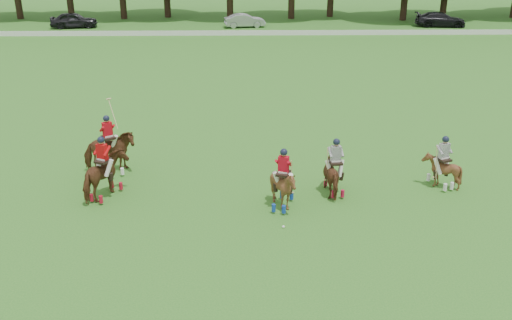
{
  "coord_description": "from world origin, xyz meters",
  "views": [
    {
      "loc": [
        1.53,
        -15.23,
        9.4
      ],
      "look_at": [
        1.92,
        4.2,
        1.4
      ],
      "focal_mm": 40.0,
      "sensor_mm": 36.0,
      "label": 1
    }
  ],
  "objects_px": {
    "car_mid": "(245,21)",
    "polo_ball": "(283,227)",
    "car_left": "(74,20)",
    "polo_red_b": "(110,152)",
    "polo_red_c": "(283,187)",
    "car_right": "(440,19)",
    "polo_red_a": "(105,176)",
    "polo_stripe_b": "(442,169)",
    "polo_stripe_a": "(335,174)"
  },
  "relations": [
    {
      "from": "car_mid",
      "to": "polo_ball",
      "type": "bearing_deg",
      "value": 172.83
    },
    {
      "from": "car_left",
      "to": "polo_ball",
      "type": "xyz_separation_m",
      "value": [
        18.18,
        -40.92,
        -0.72
      ]
    },
    {
      "from": "polo_red_b",
      "to": "polo_red_c",
      "type": "distance_m",
      "value": 7.59
    },
    {
      "from": "car_right",
      "to": "polo_red_b",
      "type": "bearing_deg",
      "value": 151.11
    },
    {
      "from": "car_right",
      "to": "polo_red_b",
      "type": "relative_size",
      "value": 1.64
    },
    {
      "from": "car_right",
      "to": "polo_ball",
      "type": "bearing_deg",
      "value": 161.78
    },
    {
      "from": "car_right",
      "to": "polo_red_a",
      "type": "height_order",
      "value": "polo_red_a"
    },
    {
      "from": "car_mid",
      "to": "polo_ball",
      "type": "distance_m",
      "value": 40.94
    },
    {
      "from": "car_right",
      "to": "polo_red_b",
      "type": "xyz_separation_m",
      "value": [
        -25.14,
        -36.11,
        0.18
      ]
    },
    {
      "from": "car_mid",
      "to": "polo_red_c",
      "type": "relative_size",
      "value": 1.78
    },
    {
      "from": "polo_red_b",
      "to": "polo_red_c",
      "type": "xyz_separation_m",
      "value": [
        6.85,
        -3.28,
        -0.09
      ]
    },
    {
      "from": "car_right",
      "to": "polo_ball",
      "type": "distance_m",
      "value": 44.85
    },
    {
      "from": "car_mid",
      "to": "polo_red_b",
      "type": "xyz_separation_m",
      "value": [
        -5.52,
        -36.11,
        0.24
      ]
    },
    {
      "from": "polo_red_a",
      "to": "polo_stripe_b",
      "type": "height_order",
      "value": "polo_red_a"
    },
    {
      "from": "polo_red_a",
      "to": "polo_stripe_b",
      "type": "relative_size",
      "value": 1.15
    },
    {
      "from": "car_left",
      "to": "polo_stripe_b",
      "type": "xyz_separation_m",
      "value": [
        24.46,
        -37.77,
        -0.04
      ]
    },
    {
      "from": "polo_red_c",
      "to": "car_right",
      "type": "bearing_deg",
      "value": 65.09
    },
    {
      "from": "polo_red_c",
      "to": "polo_red_a",
      "type": "bearing_deg",
      "value": 171.56
    },
    {
      "from": "polo_red_a",
      "to": "polo_red_c",
      "type": "bearing_deg",
      "value": -8.44
    },
    {
      "from": "polo_stripe_a",
      "to": "polo_ball",
      "type": "distance_m",
      "value": 3.46
    },
    {
      "from": "car_left",
      "to": "polo_stripe_a",
      "type": "height_order",
      "value": "polo_stripe_a"
    },
    {
      "from": "car_right",
      "to": "polo_red_c",
      "type": "bearing_deg",
      "value": 161.04
    },
    {
      "from": "polo_stripe_b",
      "to": "polo_ball",
      "type": "distance_m",
      "value": 7.06
    },
    {
      "from": "polo_stripe_b",
      "to": "polo_red_a",
      "type": "bearing_deg",
      "value": -177.05
    },
    {
      "from": "polo_red_a",
      "to": "polo_red_b",
      "type": "relative_size",
      "value": 0.8
    },
    {
      "from": "polo_red_a",
      "to": "polo_stripe_b",
      "type": "xyz_separation_m",
      "value": [
        12.74,
        0.66,
        -0.15
      ]
    },
    {
      "from": "polo_red_c",
      "to": "polo_ball",
      "type": "relative_size",
      "value": 25.05
    },
    {
      "from": "polo_red_a",
      "to": "polo_ball",
      "type": "relative_size",
      "value": 26.6
    },
    {
      "from": "polo_red_a",
      "to": "polo_red_b",
      "type": "bearing_deg",
      "value": 97.79
    },
    {
      "from": "car_right",
      "to": "polo_stripe_b",
      "type": "distance_m",
      "value": 39.65
    },
    {
      "from": "car_right",
      "to": "polo_red_c",
      "type": "relative_size",
      "value": 2.17
    },
    {
      "from": "polo_stripe_b",
      "to": "polo_ball",
      "type": "xyz_separation_m",
      "value": [
        -6.28,
        -3.15,
        -0.68
      ]
    },
    {
      "from": "car_right",
      "to": "polo_ball",
      "type": "relative_size",
      "value": 54.47
    },
    {
      "from": "car_right",
      "to": "polo_ball",
      "type": "height_order",
      "value": "car_right"
    },
    {
      "from": "car_mid",
      "to": "polo_ball",
      "type": "xyz_separation_m",
      "value": [
        1.25,
        -40.92,
        -0.62
      ]
    },
    {
      "from": "polo_red_b",
      "to": "polo_stripe_a",
      "type": "bearing_deg",
      "value": -13.59
    },
    {
      "from": "car_left",
      "to": "car_mid",
      "type": "height_order",
      "value": "car_left"
    },
    {
      "from": "polo_stripe_a",
      "to": "polo_stripe_b",
      "type": "height_order",
      "value": "polo_stripe_a"
    },
    {
      "from": "polo_red_a",
      "to": "polo_ball",
      "type": "xyz_separation_m",
      "value": [
        6.46,
        -2.49,
        -0.83
      ]
    },
    {
      "from": "car_left",
      "to": "polo_red_a",
      "type": "relative_size",
      "value": 1.87
    },
    {
      "from": "polo_red_b",
      "to": "car_right",
      "type": "bearing_deg",
      "value": 55.15
    },
    {
      "from": "polo_red_a",
      "to": "polo_stripe_a",
      "type": "relative_size",
      "value": 1.09
    },
    {
      "from": "polo_red_a",
      "to": "polo_stripe_a",
      "type": "bearing_deg",
      "value": 1.15
    },
    {
      "from": "car_mid",
      "to": "polo_stripe_a",
      "type": "height_order",
      "value": "polo_stripe_a"
    },
    {
      "from": "polo_red_b",
      "to": "polo_stripe_a",
      "type": "xyz_separation_m",
      "value": [
        8.86,
        -2.14,
        -0.12
      ]
    },
    {
      "from": "car_left",
      "to": "polo_red_b",
      "type": "height_order",
      "value": "polo_red_b"
    },
    {
      "from": "car_left",
      "to": "car_right",
      "type": "xyz_separation_m",
      "value": [
        36.54,
        0.0,
        -0.05
      ]
    },
    {
      "from": "car_mid",
      "to": "polo_red_a",
      "type": "distance_m",
      "value": 38.77
    },
    {
      "from": "car_left",
      "to": "car_mid",
      "type": "bearing_deg",
      "value": -99.11
    },
    {
      "from": "polo_ball",
      "to": "polo_red_b",
      "type": "bearing_deg",
      "value": 144.64
    }
  ]
}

